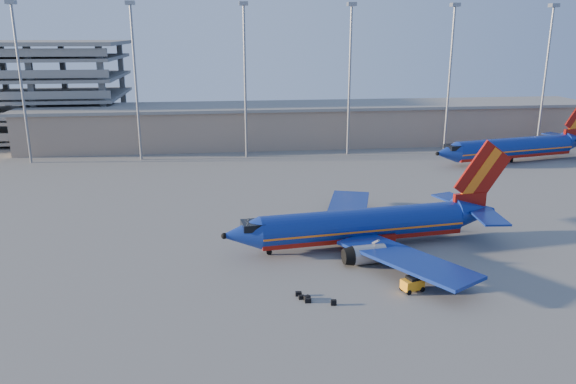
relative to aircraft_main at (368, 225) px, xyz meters
name	(u,v)px	position (x,y,z in m)	size (l,w,h in m)	color
ground	(311,239)	(-6.10, 2.80, -2.46)	(220.00, 220.00, 0.00)	slate
terminal_building	(313,123)	(3.90, 60.80, 1.86)	(122.00, 16.00, 8.50)	gray
light_mast_row	(298,64)	(-1.10, 48.80, 15.10)	(101.60, 1.60, 28.65)	gray
aircraft_main	(368,225)	(0.00, 0.00, 0.00)	(33.93, 32.47, 11.51)	navy
aircraft_second	(517,147)	(38.46, 38.16, 0.29)	(35.01, 14.92, 11.98)	navy
baggage_tug	(412,284)	(1.09, -11.93, -1.69)	(2.33, 1.83, 1.47)	orange
luggage_pile	(310,298)	(-8.72, -12.61, -2.25)	(3.37, 2.54, 0.49)	black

